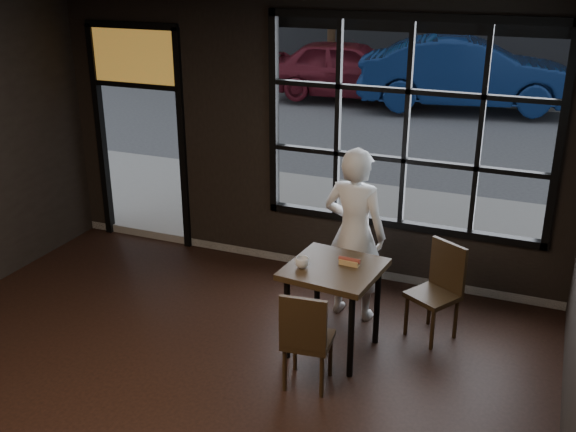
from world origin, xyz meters
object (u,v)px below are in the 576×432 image
at_px(cafe_table, 333,309).
at_px(man, 354,234).
at_px(chair_near, 308,337).
at_px(navy_car, 467,73).

relative_size(cafe_table, man, 0.49).
relative_size(cafe_table, chair_near, 0.95).
distance_m(man, navy_car, 10.05).
height_order(chair_near, man, man).
xyz_separation_m(chair_near, navy_car, (-0.38, 11.35, 0.45)).
bearing_deg(chair_near, man, -95.45).
bearing_deg(cafe_table, navy_car, 97.97).
bearing_deg(navy_car, cafe_table, 170.50).
relative_size(cafe_table, navy_car, 0.18).
xyz_separation_m(man, navy_car, (-0.37, 10.05, 0.02)).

